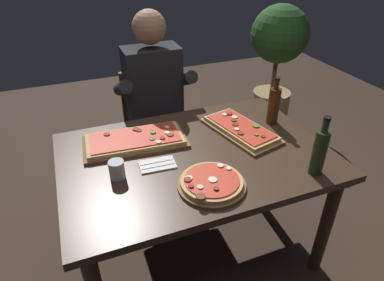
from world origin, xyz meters
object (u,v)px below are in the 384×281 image
object	(u,v)px
pizza_round_far	(211,183)
tumbler_near_camera	(117,170)
wine_bottle_dark	(274,105)
pizza_rectangular_left	(240,129)
dining_table	(195,168)
pizza_rectangular_front	(135,140)
oil_bottle_amber	(319,151)
potted_plant_corner	(278,50)
diner_chair	(153,122)
seated_diner	(155,98)

from	to	relation	value
pizza_round_far	tumbler_near_camera	bearing A→B (deg)	150.06
pizza_round_far	wine_bottle_dark	xyz separation A→B (m)	(0.59, 0.42, 0.10)
pizza_rectangular_left	pizza_round_far	distance (m)	0.53
dining_table	pizza_rectangular_left	bearing A→B (deg)	18.27
pizza_rectangular_front	pizza_round_far	distance (m)	0.55
pizza_rectangular_left	oil_bottle_amber	world-z (taller)	oil_bottle_amber
tumbler_near_camera	potted_plant_corner	size ratio (longest dim) A/B	0.08
pizza_rectangular_left	diner_chair	xyz separation A→B (m)	(-0.33, 0.75, -0.27)
pizza_round_far	diner_chair	xyz separation A→B (m)	(0.03, 1.13, -0.27)
pizza_round_far	pizza_rectangular_front	bearing A→B (deg)	116.03
pizza_round_far	wine_bottle_dark	distance (m)	0.74
pizza_rectangular_front	pizza_rectangular_left	world-z (taller)	same
pizza_rectangular_left	wine_bottle_dark	xyz separation A→B (m)	(0.23, 0.03, 0.10)
dining_table	diner_chair	size ratio (longest dim) A/B	1.61
dining_table	potted_plant_corner	distance (m)	1.99
wine_bottle_dark	diner_chair	distance (m)	0.98
pizza_round_far	potted_plant_corner	bearing A→B (deg)	48.55
tumbler_near_camera	pizza_rectangular_front	bearing A→B (deg)	60.80
pizza_rectangular_left	tumbler_near_camera	bearing A→B (deg)	-167.70
seated_diner	wine_bottle_dark	bearing A→B (deg)	-46.20
dining_table	tumbler_near_camera	size ratio (longest dim) A/B	15.20
seated_diner	potted_plant_corner	distance (m)	1.57
wine_bottle_dark	pizza_rectangular_left	bearing A→B (deg)	-171.55
potted_plant_corner	seated_diner	bearing A→B (deg)	-155.92
pizza_round_far	diner_chair	size ratio (longest dim) A/B	0.37
pizza_rectangular_left	seated_diner	distance (m)	0.71
pizza_rectangular_left	seated_diner	world-z (taller)	seated_diner
dining_table	potted_plant_corner	bearing A→B (deg)	43.93
dining_table	seated_diner	world-z (taller)	seated_diner
pizza_rectangular_left	oil_bottle_amber	xyz separation A→B (m)	(0.15, -0.47, 0.11)
potted_plant_corner	tumbler_near_camera	bearing A→B (deg)	-142.26
diner_chair	dining_table	bearing A→B (deg)	-89.50
pizza_rectangular_front	oil_bottle_amber	bearing A→B (deg)	-37.38
pizza_rectangular_front	dining_table	bearing A→B (deg)	-37.72
pizza_round_far	seated_diner	size ratio (longest dim) A/B	0.24
dining_table	seated_diner	bearing A→B (deg)	90.58
pizza_round_far	oil_bottle_amber	world-z (taller)	oil_bottle_amber
pizza_round_far	seated_diner	bearing A→B (deg)	88.53
pizza_rectangular_left	tumbler_near_camera	size ratio (longest dim) A/B	5.71
tumbler_near_camera	seated_diner	size ratio (longest dim) A/B	0.07
wine_bottle_dark	diner_chair	size ratio (longest dim) A/B	0.33
dining_table	pizza_rectangular_front	size ratio (longest dim) A/B	2.41
pizza_rectangular_front	pizza_round_far	size ratio (longest dim) A/B	1.83
seated_diner	potted_plant_corner	xyz separation A→B (m)	(1.44, 0.64, -0.01)
oil_bottle_amber	diner_chair	size ratio (longest dim) A/B	0.35
pizza_rectangular_front	potted_plant_corner	distance (m)	2.06
pizza_rectangular_front	potted_plant_corner	xyz separation A→B (m)	(1.70, 1.17, -0.02)
oil_bottle_amber	potted_plant_corner	world-z (taller)	potted_plant_corner
tumbler_near_camera	seated_diner	bearing A→B (deg)	62.34
tumbler_near_camera	seated_diner	distance (m)	0.89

